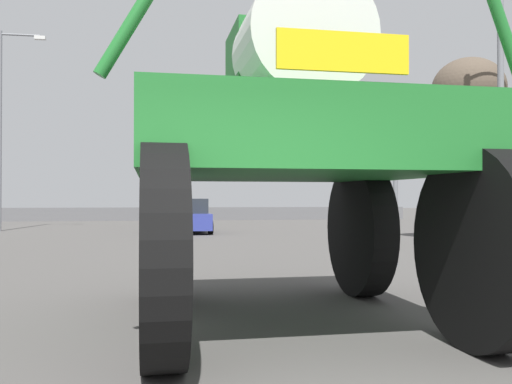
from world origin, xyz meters
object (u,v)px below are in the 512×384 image
Objects in this scene: bare_tree_far_center at (169,140)px; bare_tree_right at (469,90)px; sedan_ahead at (188,217)px; streetlight_near_right at (506,82)px; streetlight_far_left at (3,120)px; traffic_signal_near_right at (392,157)px; oversize_sprayer at (289,156)px.

bare_tree_right is at bearing -54.24° from bare_tree_far_center.
bare_tree_right is (9.47, -7.04, 4.60)m from sedan_ahead.
streetlight_near_right reaches higher than bare_tree_right.
streetlight_far_left is at bearing 143.01° from streetlight_near_right.
bare_tree_right reaches higher than traffic_signal_near_right.
bare_tree_right is at bearing -28.18° from streetlight_far_left.
traffic_signal_near_right is (4.21, -12.81, 1.77)m from sedan_ahead.
sedan_ahead is 0.48× the size of streetlight_near_right.
bare_tree_far_center is (7.74, 4.61, -0.32)m from streetlight_far_left.
traffic_signal_near_right is 20.78m from bare_tree_far_center.
bare_tree_far_center is at bearing 118.34° from streetlight_near_right.
bare_tree_far_center is at bearing 104.03° from traffic_signal_near_right.
oversize_sprayer is 0.58× the size of streetlight_far_left.
streetlight_near_right is 21.57m from streetlight_far_left.
streetlight_near_right is 0.93× the size of streetlight_far_left.
streetlight_far_left is 9.01m from bare_tree_far_center.
bare_tree_right reaches higher than bare_tree_far_center.
oversize_sprayer is 0.89× the size of bare_tree_far_center.
streetlight_far_left is (-8.53, 2.61, 4.48)m from sedan_ahead.
traffic_signal_near_right is 5.64m from streetlight_near_right.
streetlight_near_right is 3.44m from bare_tree_right.
traffic_signal_near_right is 20.18m from streetlight_far_left.
bare_tree_far_center is at bearing 30.76° from streetlight_far_left.
sedan_ahead is 14.16m from streetlight_near_right.
streetlight_near_right is at bearing -48.06° from oversize_sprayer.
bare_tree_far_center is at bearing 3.04° from sedan_ahead.
streetlight_near_right is (8.69, -10.37, 4.17)m from sedan_ahead.
streetlight_near_right is (8.09, 7.75, 2.82)m from oversize_sprayer.
oversize_sprayer reaches higher than sedan_ahead.
bare_tree_right is at bearing 47.63° from traffic_signal_near_right.
bare_tree_far_center is (-9.48, 17.58, -0.02)m from streetlight_near_right.
streetlight_near_right is at bearing 28.59° from traffic_signal_near_right.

